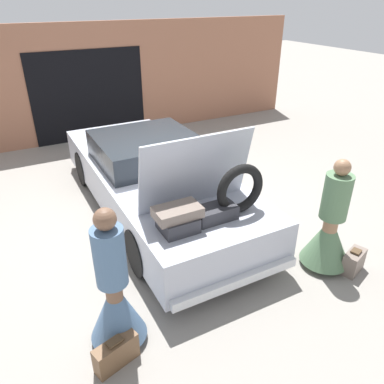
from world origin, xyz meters
name	(u,v)px	position (x,y,z in m)	size (l,w,h in m)	color
ground_plane	(156,208)	(0.00, 0.00, 0.00)	(40.00, 40.00, 0.00)	gray
garage_wall_back	(87,84)	(0.00, 4.18, 1.39)	(12.00, 0.14, 2.80)	#9E664C
car	(155,178)	(0.00, -0.01, 0.58)	(1.90, 5.08, 1.84)	#B2B7C6
person_left	(115,298)	(-1.46, -2.44, 0.59)	(0.60, 0.60, 1.66)	brown
person_right	(329,231)	(1.46, -2.53, 0.56)	(0.66, 0.66, 1.59)	#997051
suitcase_beside_left_person	(116,353)	(-1.58, -2.73, 0.16)	(0.49, 0.28, 0.34)	brown
suitcase_beside_right_person	(354,262)	(1.70, -2.83, 0.16)	(0.41, 0.30, 0.34)	#75665B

